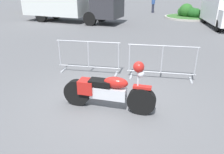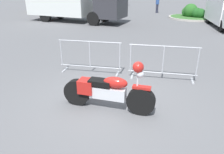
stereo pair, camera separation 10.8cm
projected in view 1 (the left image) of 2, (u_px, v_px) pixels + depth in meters
ground_plane at (107, 102)px, 5.50m from camera, size 120.00×120.00×0.00m
motorcycle at (108, 91)px, 5.02m from camera, size 2.20×0.34×1.24m
crowd_barrier_near at (89, 57)px, 7.11m from camera, size 2.08×0.52×1.07m
crowd_barrier_far at (162, 62)px, 6.64m from camera, size 2.08×0.52×1.07m
box_truck at (66, 0)px, 16.60m from camera, size 7.96×3.46×2.98m
parked_car_yellow at (44, 4)px, 24.01m from camera, size 2.08×4.38×1.44m
parked_car_red at (70, 4)px, 23.64m from camera, size 2.16×4.56×1.50m
parked_car_green at (96, 4)px, 22.81m from camera, size 2.21×4.64×1.53m
pedestrian at (153, 3)px, 22.18m from camera, size 0.40×0.40×1.69m
planter_island at (188, 14)px, 18.81m from camera, size 4.00×4.00×1.21m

